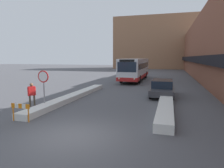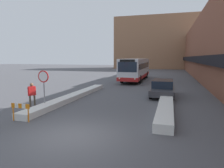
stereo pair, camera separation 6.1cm
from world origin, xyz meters
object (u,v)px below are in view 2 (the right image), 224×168
stop_sign (44,81)px  construction_barricade (20,109)px  parked_car_front (162,88)px  city_bus (136,69)px  pedestrian (32,93)px

stop_sign → construction_barricade: size_ratio=2.24×
parked_car_front → construction_barricade: parked_car_front is taller
construction_barricade → parked_car_front: bearing=53.9°
city_bus → pedestrian: 18.16m
parked_car_front → stop_sign: stop_sign is taller
pedestrian → stop_sign: bearing=-60.1°
city_bus → pedestrian: city_bus is taller
pedestrian → construction_barricade: bearing=-115.2°
city_bus → construction_barricade: size_ratio=10.65×
parked_car_front → construction_barricade: 11.35m
city_bus → parked_car_front: size_ratio=2.57×
parked_car_front → pedestrian: size_ratio=2.81×
stop_sign → construction_barricade: (0.41, -2.60, -1.13)m
stop_sign → parked_car_front: bearing=42.8°
stop_sign → construction_barricade: stop_sign is taller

